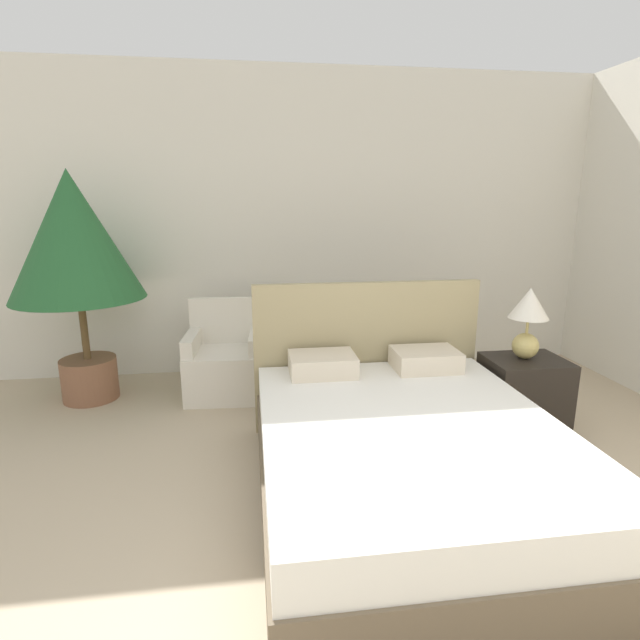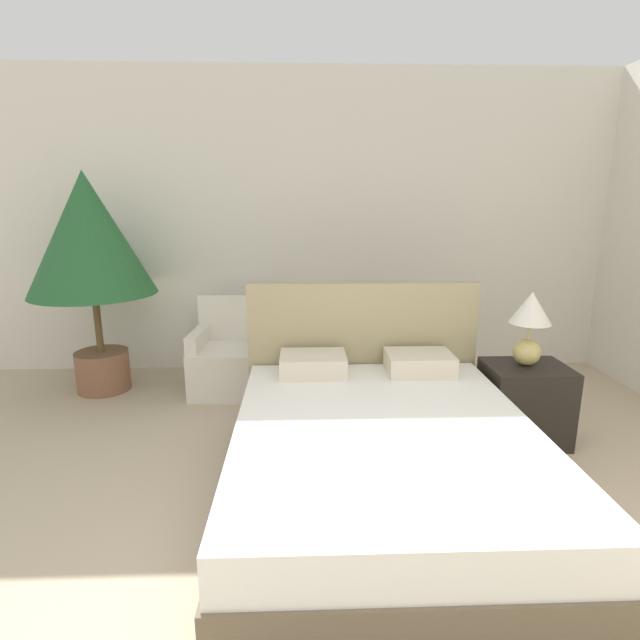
# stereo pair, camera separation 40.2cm
# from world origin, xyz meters

# --- Properties ---
(wall_back) EXTENTS (10.00, 0.06, 2.90)m
(wall_back) POSITION_xyz_m (0.00, 3.74, 1.45)
(wall_back) COLOR silver
(wall_back) RESTS_ON ground_plane
(bed) EXTENTS (1.68, 2.11, 1.11)m
(bed) POSITION_xyz_m (0.16, 1.30, 0.28)
(bed) COLOR brown
(bed) RESTS_ON ground_plane
(armchair_near_window_left) EXTENTS (0.68, 0.62, 0.83)m
(armchair_near_window_left) POSITION_xyz_m (-0.94, 3.04, 0.27)
(armchair_near_window_left) COLOR silver
(armchair_near_window_left) RESTS_ON ground_plane
(armchair_near_window_right) EXTENTS (0.68, 0.62, 0.83)m
(armchair_near_window_right) POSITION_xyz_m (0.05, 3.04, 0.27)
(armchair_near_window_right) COLOR silver
(armchair_near_window_right) RESTS_ON ground_plane
(potted_palm) EXTENTS (1.06, 1.06, 1.94)m
(potted_palm) POSITION_xyz_m (-2.10, 3.11, 1.34)
(potted_palm) COLOR brown
(potted_palm) RESTS_ON ground_plane
(nightstand) EXTENTS (0.56, 0.45, 0.56)m
(nightstand) POSITION_xyz_m (1.29, 2.01, 0.28)
(nightstand) COLOR black
(nightstand) RESTS_ON ground_plane
(table_lamp) EXTENTS (0.28, 0.28, 0.52)m
(table_lamp) POSITION_xyz_m (1.28, 2.03, 0.89)
(table_lamp) COLOR tan
(table_lamp) RESTS_ON nightstand
(side_table) EXTENTS (0.33, 0.33, 0.50)m
(side_table) POSITION_xyz_m (-0.44, 3.00, 0.25)
(side_table) COLOR gold
(side_table) RESTS_ON ground_plane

